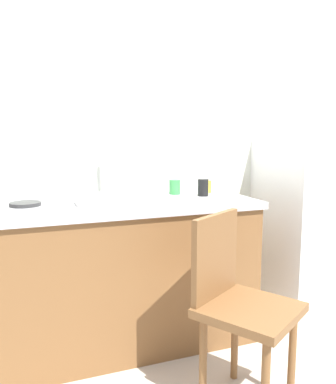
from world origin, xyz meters
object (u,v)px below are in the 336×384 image
object	(u,v)px
cup_black	(203,188)
refrigerator	(305,227)
dish_tray	(101,199)
hotplate	(25,204)
cup_green	(175,187)
chair	(238,301)
cup_yellow	(207,187)

from	to	relation	value
cup_black	refrigerator	bearing A→B (deg)	-2.15
dish_tray	refrigerator	bearing A→B (deg)	0.63
hotplate	cup_black	xyz separation A→B (m)	(1.07, -0.02, 0.04)
hotplate	cup_green	world-z (taller)	cup_green
refrigerator	cup_black	bearing A→B (deg)	177.85
chair	hotplate	xyz separation A→B (m)	(-0.90, 0.76, 0.38)
dish_tray	cup_green	world-z (taller)	cup_green
chair	cup_green	world-z (taller)	cup_green
refrigerator	cup_green	distance (m)	1.00
cup_yellow	chair	bearing A→B (deg)	-106.43
chair	dish_tray	xyz separation A→B (m)	(-0.49, 0.70, 0.40)
cup_yellow	hotplate	bearing A→B (deg)	-175.09
chair	cup_green	xyz separation A→B (m)	(0.03, 0.87, 0.42)
dish_tray	cup_green	xyz separation A→B (m)	(0.52, 0.18, 0.02)
dish_tray	cup_black	size ratio (longest dim) A/B	2.61
cup_yellow	cup_black	xyz separation A→B (m)	(-0.08, -0.12, 0.01)
refrigerator	cup_yellow	distance (m)	0.79
hotplate	cup_yellow	size ratio (longest dim) A/B	2.06
hotplate	cup_yellow	bearing A→B (deg)	4.91
chair	cup_yellow	xyz separation A→B (m)	(0.25, 0.86, 0.41)
chair	dish_tray	distance (m)	0.94
chair	hotplate	world-z (taller)	same
refrigerator	chair	distance (m)	1.20
hotplate	cup_yellow	distance (m)	1.16
cup_yellow	cup_black	bearing A→B (deg)	-124.71
cup_green	cup_yellow	size ratio (longest dim) A/B	1.15
chair	dish_tray	size ratio (longest dim) A/B	3.18
dish_tray	cup_green	bearing A→B (deg)	18.82
refrigerator	cup_green	world-z (taller)	refrigerator
refrigerator	cup_black	world-z (taller)	refrigerator
refrigerator	hotplate	distance (m)	1.88
refrigerator	cup_yellow	xyz separation A→B (m)	(-0.71, 0.15, 0.30)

